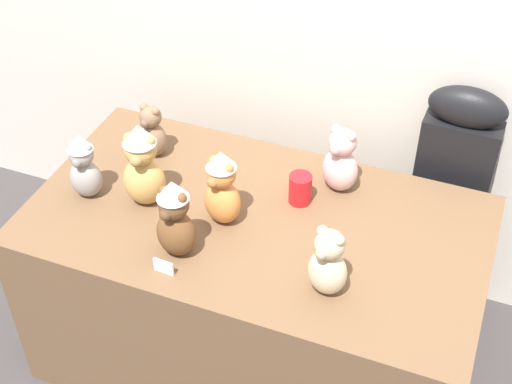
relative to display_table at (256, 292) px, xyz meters
name	(u,v)px	position (x,y,z in m)	size (l,w,h in m)	color
display_table	(256,292)	(0.00, 0.00, 0.00)	(1.56, 0.85, 0.74)	brown
instrument_case	(446,204)	(0.58, 0.56, 0.17)	(0.28, 0.13, 1.06)	black
teddy_bear_sand	(328,263)	(0.31, -0.22, 0.48)	(0.15, 0.14, 0.25)	#CCB78E
teddy_bear_ginger	(222,188)	(-0.10, -0.04, 0.51)	(0.16, 0.15, 0.29)	#D17F3D
teddy_bear_mocha	(152,132)	(-0.49, 0.20, 0.47)	(0.12, 0.11, 0.22)	#7F6047
teddy_bear_chestnut	(175,219)	(-0.18, -0.24, 0.51)	(0.15, 0.13, 0.29)	brown
teddy_bear_honey	(142,166)	(-0.39, -0.05, 0.53)	(0.17, 0.15, 0.32)	tan
teddy_bear_ash	(84,167)	(-0.60, -0.09, 0.49)	(0.13, 0.11, 0.26)	gray
teddy_bear_blush	(341,161)	(0.21, 0.26, 0.49)	(0.16, 0.15, 0.26)	beige
party_cup_red	(300,189)	(0.11, 0.14, 0.42)	(0.08, 0.08, 0.11)	red
name_card_front_left	(164,267)	(-0.18, -0.34, 0.39)	(0.07, 0.01, 0.05)	white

